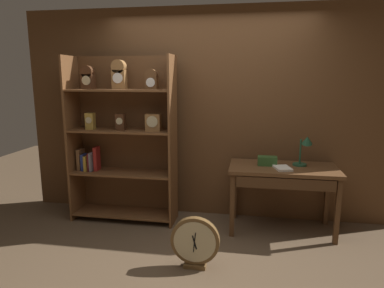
{
  "coord_description": "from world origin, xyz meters",
  "views": [
    {
      "loc": [
        0.51,
        -2.91,
        1.77
      ],
      "look_at": [
        -0.1,
        0.58,
        1.07
      ],
      "focal_mm": 32.1,
      "sensor_mm": 36.0,
      "label": 1
    }
  ],
  "objects_px": {
    "bookshelf": "(122,137)",
    "toolbox_small": "(267,161)",
    "workbench": "(283,175)",
    "round_clock_large": "(195,242)",
    "open_repair_manual": "(283,168)",
    "desk_lamp": "(305,148)"
  },
  "relations": [
    {
      "from": "bookshelf",
      "to": "desk_lamp",
      "type": "height_order",
      "value": "bookshelf"
    },
    {
      "from": "bookshelf",
      "to": "round_clock_large",
      "type": "relative_size",
      "value": 4.03
    },
    {
      "from": "round_clock_large",
      "to": "toolbox_small",
      "type": "bearing_deg",
      "value": 56.14
    },
    {
      "from": "desk_lamp",
      "to": "bookshelf",
      "type": "bearing_deg",
      "value": -179.24
    },
    {
      "from": "toolbox_small",
      "to": "bookshelf",
      "type": "bearing_deg",
      "value": 179.98
    },
    {
      "from": "toolbox_small",
      "to": "open_repair_manual",
      "type": "height_order",
      "value": "toolbox_small"
    },
    {
      "from": "bookshelf",
      "to": "desk_lamp",
      "type": "xyz_separation_m",
      "value": [
        2.16,
        0.03,
        -0.06
      ]
    },
    {
      "from": "desk_lamp",
      "to": "toolbox_small",
      "type": "xyz_separation_m",
      "value": [
        -0.41,
        -0.03,
        -0.17
      ]
    },
    {
      "from": "bookshelf",
      "to": "open_repair_manual",
      "type": "xyz_separation_m",
      "value": [
        1.91,
        -0.14,
        -0.26
      ]
    },
    {
      "from": "open_repair_manual",
      "to": "round_clock_large",
      "type": "xyz_separation_m",
      "value": [
        -0.84,
        -0.86,
        -0.52
      ]
    },
    {
      "from": "workbench",
      "to": "round_clock_large",
      "type": "height_order",
      "value": "workbench"
    },
    {
      "from": "bookshelf",
      "to": "toolbox_small",
      "type": "height_order",
      "value": "bookshelf"
    },
    {
      "from": "workbench",
      "to": "desk_lamp",
      "type": "distance_m",
      "value": 0.4
    },
    {
      "from": "open_repair_manual",
      "to": "round_clock_large",
      "type": "relative_size",
      "value": 0.44
    },
    {
      "from": "open_repair_manual",
      "to": "workbench",
      "type": "bearing_deg",
      "value": 62.82
    },
    {
      "from": "bookshelf",
      "to": "toolbox_small",
      "type": "bearing_deg",
      "value": -0.02
    },
    {
      "from": "toolbox_small",
      "to": "round_clock_large",
      "type": "bearing_deg",
      "value": -123.86
    },
    {
      "from": "workbench",
      "to": "desk_lamp",
      "type": "relative_size",
      "value": 3.28
    },
    {
      "from": "workbench",
      "to": "open_repair_manual",
      "type": "bearing_deg",
      "value": -102.08
    },
    {
      "from": "desk_lamp",
      "to": "round_clock_large",
      "type": "xyz_separation_m",
      "value": [
        -1.08,
        -1.03,
        -0.73
      ]
    },
    {
      "from": "workbench",
      "to": "round_clock_large",
      "type": "bearing_deg",
      "value": -132.03
    },
    {
      "from": "workbench",
      "to": "round_clock_large",
      "type": "xyz_separation_m",
      "value": [
        -0.85,
        -0.95,
        -0.41
      ]
    }
  ]
}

